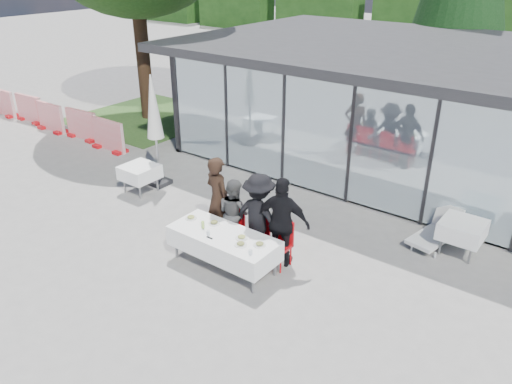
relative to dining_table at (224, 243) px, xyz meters
The scene contains 26 objects.
ground 0.67m from the dining_table, behind, with size 90.00×90.00×0.00m, color gray.
pavilion 8.47m from the dining_table, 78.83° to the left, with size 14.80×8.80×3.44m.
treeline 28.15m from the dining_table, 94.89° to the left, with size 62.50×2.00×4.40m.
dining_table is the anchor object (origin of this frame).
diner_a 1.19m from the dining_table, 135.87° to the left, with size 0.70×0.70×1.93m, color black.
diner_chair_a 1.10m from the dining_table, 136.83° to the left, with size 0.44×0.44×0.97m.
diner_b 0.89m from the dining_table, 114.85° to the left, with size 0.75×0.75×1.54m, color #4F4F4F.
diner_chair_b 0.83m from the dining_table, 115.60° to the left, with size 0.44×0.44×0.97m.
diner_c 0.91m from the dining_table, 68.85° to the left, with size 1.18×1.18×1.83m, color black.
diner_chair_c 0.81m from the dining_table, 68.19° to the left, with size 0.44×0.44×0.97m.
diner_d 1.24m from the dining_table, 41.70° to the left, with size 1.11×1.11×1.90m, color black.
diner_chair_d 1.15m from the dining_table, 40.74° to the left, with size 0.44×0.44×0.97m.
plate_a 0.97m from the dining_table, behind, with size 0.24×0.24×0.07m.
plate_b 0.52m from the dining_table, 154.51° to the left, with size 0.24×0.24×0.07m.
plate_c 0.47m from the dining_table, 11.12° to the left, with size 0.24×0.24×0.07m.
plate_d 0.87m from the dining_table, ahead, with size 0.24×0.24×0.07m.
plate_extra 0.60m from the dining_table, 13.22° to the right, with size 0.24×0.24×0.07m.
juice_bottle 0.56m from the dining_table, behind, with size 0.06×0.06×0.15m, color #9DC753.
drinking_glasses 0.49m from the dining_table, 35.33° to the right, with size 1.16×0.13×0.10m.
folded_eyeglasses 0.38m from the dining_table, 110.81° to the right, with size 0.14×0.03×0.01m, color black.
spare_table_left 4.24m from the dining_table, 161.46° to the left, with size 0.86×0.86×0.74m.
spare_table_right 4.95m from the dining_table, 42.70° to the left, with size 0.86×0.86×0.74m.
market_umbrella 4.66m from the dining_table, 153.65° to the left, with size 0.50×0.50×3.00m.
construction_barriers 12.36m from the dining_table, 166.43° to the left, with size 11.00×0.60×1.00m.
lounger 4.73m from the dining_table, 48.88° to the left, with size 0.85×1.42×0.72m.
grass_patch 10.74m from the dining_table, 146.01° to the left, with size 5.00×5.00×0.02m, color #385926.
Camera 1 is at (6.00, -6.38, 5.74)m, focal length 35.00 mm.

